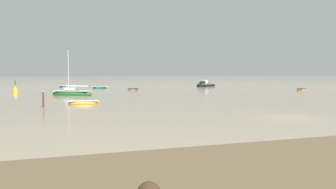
% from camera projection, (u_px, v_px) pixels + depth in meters
% --- Properties ---
extents(ground_plane, '(800.00, 800.00, 0.00)m').
position_uv_depth(ground_plane, '(291.00, 117.00, 27.94)').
color(ground_plane, tan).
extents(rowboat_moored_0, '(3.48, 2.90, 0.54)m').
position_uv_depth(rowboat_moored_0, '(301.00, 90.00, 72.35)').
color(rowboat_moored_0, orange).
rests_on(rowboat_moored_0, ground).
extents(rowboat_moored_1, '(3.73, 3.70, 0.62)m').
position_uv_depth(rowboat_moored_1, '(100.00, 88.00, 80.71)').
color(rowboat_moored_1, '#197084').
rests_on(rowboat_moored_1, ground).
extents(rowboat_moored_2, '(2.61, 3.14, 0.49)m').
position_uv_depth(rowboat_moored_2, '(134.00, 89.00, 74.18)').
color(rowboat_moored_2, gray).
rests_on(rowboat_moored_2, ground).
extents(motorboat_moored_0, '(6.55, 5.60, 2.46)m').
position_uv_depth(motorboat_moored_0, '(204.00, 85.00, 92.13)').
color(motorboat_moored_0, black).
rests_on(motorboat_moored_0, ground).
extents(sailboat_moored_1, '(6.52, 5.18, 7.24)m').
position_uv_depth(sailboat_moored_1, '(72.00, 93.00, 56.14)').
color(sailboat_moored_1, '#23602D').
rests_on(sailboat_moored_1, ground).
extents(rowboat_moored_4, '(3.56, 1.72, 0.54)m').
position_uv_depth(rowboat_moored_4, '(84.00, 103.00, 40.09)').
color(rowboat_moored_4, gold).
rests_on(rowboat_moored_4, ground).
extents(rowboat_moored_5, '(4.29, 3.29, 0.65)m').
position_uv_depth(rowboat_moored_5, '(66.00, 86.00, 88.76)').
color(rowboat_moored_5, '#197084').
rests_on(rowboat_moored_5, ground).
extents(channel_buoy, '(0.90, 0.90, 2.30)m').
position_uv_depth(channel_buoy, '(15.00, 90.00, 63.91)').
color(channel_buoy, gold).
rests_on(channel_buoy, ground).
extents(mooring_post_right, '(0.22, 0.22, 1.84)m').
position_uv_depth(mooring_post_right, '(43.00, 99.00, 35.98)').
color(mooring_post_right, '#4E3323').
rests_on(mooring_post_right, ground).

